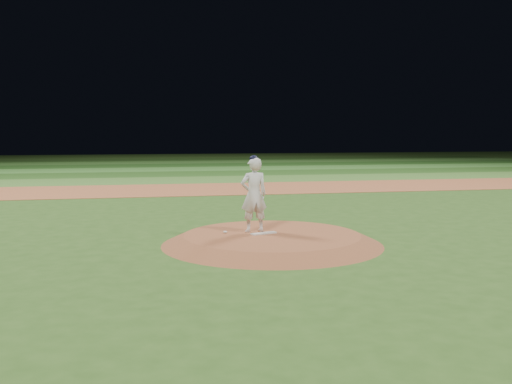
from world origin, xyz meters
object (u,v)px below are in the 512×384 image
(pitching_rubber, at_px, (264,233))
(rosin_bag, at_px, (225,232))
(pitcher_on_mound, at_px, (254,194))
(pitchers_mound, at_px, (272,239))

(pitching_rubber, bearing_deg, rosin_bag, 142.32)
(pitching_rubber, xyz_separation_m, pitcher_on_mound, (-0.18, 0.36, 0.94))
(pitchers_mound, relative_size, pitching_rubber, 8.16)
(pitchers_mound, distance_m, pitcher_on_mound, 1.22)
(pitching_rubber, height_order, pitcher_on_mound, pitcher_on_mound)
(pitchers_mound, xyz_separation_m, pitching_rubber, (-0.20, 0.06, 0.14))
(pitching_rubber, xyz_separation_m, rosin_bag, (-0.93, 0.31, 0.01))
(pitchers_mound, relative_size, pitcher_on_mound, 2.82)
(pitchers_mound, height_order, rosin_bag, rosin_bag)
(pitching_rubber, distance_m, pitcher_on_mound, 1.02)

